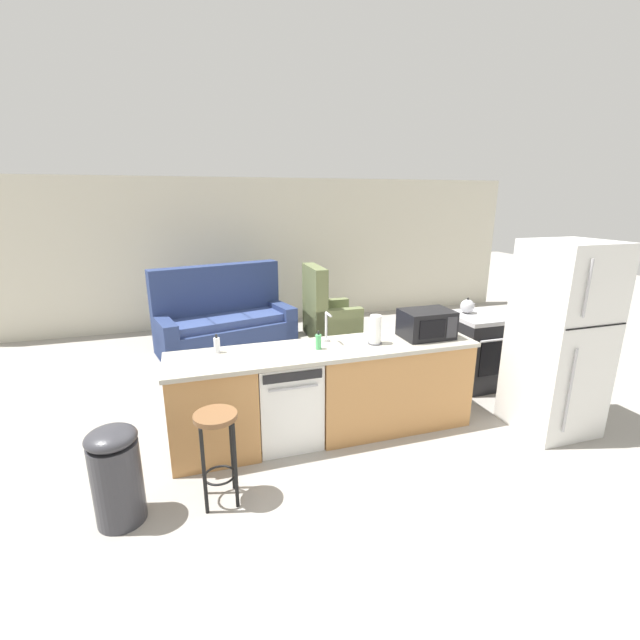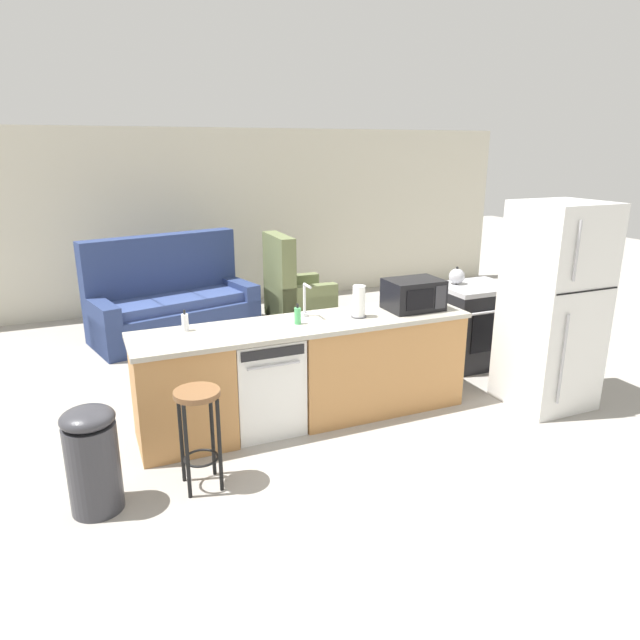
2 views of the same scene
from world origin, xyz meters
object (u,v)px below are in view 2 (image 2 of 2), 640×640
at_px(paper_towel_roll, 359,302).
at_px(soap_bottle, 298,316).
at_px(dish_soap_bottle, 185,322).
at_px(couch, 171,305).
at_px(armchair, 293,295).
at_px(dishwasher, 263,382).
at_px(stove_range, 473,325).
at_px(kettle, 457,276).
at_px(trash_bin, 93,458).
at_px(microwave, 414,294).
at_px(bar_stool, 198,418).
at_px(refrigerator, 553,307).

xyz_separation_m(paper_towel_roll, soap_bottle, (-0.57, 0.02, -0.07)).
bearing_deg(dish_soap_bottle, paper_towel_roll, -7.85).
bearing_deg(couch, armchair, 2.12).
distance_m(dishwasher, couch, 2.90).
relative_size(stove_range, soap_bottle, 5.11).
xyz_separation_m(soap_bottle, kettle, (2.12, 0.69, 0.01)).
distance_m(soap_bottle, trash_bin, 1.93).
xyz_separation_m(microwave, bar_stool, (-2.14, -0.69, -0.50)).
xyz_separation_m(refrigerator, dish_soap_bottle, (-3.19, 0.72, 0.03)).
bearing_deg(soap_bottle, trash_bin, -158.42).
distance_m(stove_range, dish_soap_bottle, 3.25).
relative_size(dishwasher, stove_range, 0.93).
relative_size(dishwasher, kettle, 4.10).
distance_m(kettle, armchair, 2.58).
bearing_deg(soap_bottle, refrigerator, -13.24).
height_order(paper_towel_roll, armchair, armchair).
bearing_deg(dish_soap_bottle, stove_range, 6.72).
height_order(microwave, soap_bottle, microwave).
height_order(kettle, trash_bin, kettle).
xyz_separation_m(bar_stool, trash_bin, (-0.70, 0.00, -0.16)).
height_order(stove_range, refrigerator, refrigerator).
bearing_deg(soap_bottle, kettle, 18.08).
bearing_deg(refrigerator, soap_bottle, 166.76).
bearing_deg(bar_stool, kettle, 23.69).
relative_size(paper_towel_roll, kettle, 1.38).
bearing_deg(bar_stool, couch, 84.11).
bearing_deg(microwave, armchair, 91.56).
height_order(stove_range, armchair, armchair).
distance_m(microwave, bar_stool, 2.30).
bearing_deg(bar_stool, armchair, 60.44).
bearing_deg(armchair, couch, -177.88).
distance_m(stove_range, bar_stool, 3.51).
xyz_separation_m(soap_bottle, couch, (-0.63, 2.89, -0.58)).
xyz_separation_m(dish_soap_bottle, trash_bin, (-0.80, -0.86, -0.59)).
distance_m(paper_towel_roll, dish_soap_bottle, 1.49).
height_order(couch, armchair, couch).
relative_size(refrigerator, soap_bottle, 10.69).
relative_size(microwave, armchair, 0.42).
bearing_deg(trash_bin, stove_range, 17.21).
height_order(stove_range, soap_bottle, soap_bottle).
relative_size(microwave, trash_bin, 0.68).
bearing_deg(paper_towel_roll, couch, 112.37).
bearing_deg(dish_soap_bottle, armchair, 54.65).
relative_size(dishwasher, bar_stool, 1.14).
bearing_deg(stove_range, dishwasher, -168.09).
bearing_deg(refrigerator, stove_range, 89.99).
distance_m(dishwasher, soap_bottle, 0.64).
height_order(dishwasher, armchair, armchair).
bearing_deg(paper_towel_roll, soap_bottle, 178.22).
xyz_separation_m(dishwasher, paper_towel_roll, (0.88, -0.03, 0.62)).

